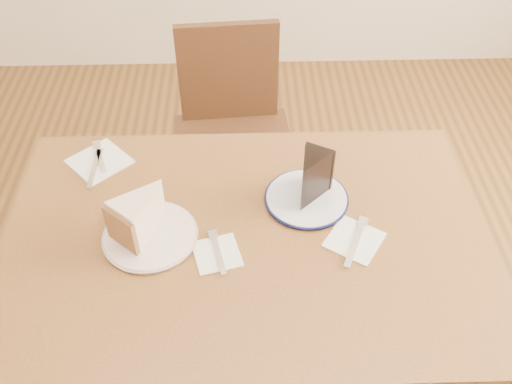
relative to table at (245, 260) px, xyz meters
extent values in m
plane|color=#472C12|center=(0.00, 0.00, -0.65)|extent=(4.00, 4.00, 0.00)
cube|color=#503015|center=(0.00, 0.00, 0.08)|extent=(1.20, 0.80, 0.04)
cylinder|color=black|center=(-0.54, 0.34, -0.30)|extent=(0.06, 0.06, 0.71)
cylinder|color=black|center=(0.54, 0.34, -0.30)|extent=(0.06, 0.06, 0.71)
cube|color=black|center=(-0.03, 0.66, -0.19)|extent=(0.46, 0.46, 0.04)
cylinder|color=black|center=(0.13, 0.85, -0.43)|extent=(0.04, 0.04, 0.44)
cylinder|color=black|center=(-0.23, 0.82, -0.43)|extent=(0.04, 0.04, 0.44)
cylinder|color=black|center=(0.16, 0.49, -0.43)|extent=(0.04, 0.04, 0.44)
cylinder|color=black|center=(-0.20, 0.46, -0.43)|extent=(0.04, 0.04, 0.44)
cube|color=black|center=(-0.05, 0.85, 0.02)|extent=(0.37, 0.06, 0.39)
cylinder|color=silver|center=(-0.23, 0.00, 0.10)|extent=(0.22, 0.22, 0.01)
cylinder|color=white|center=(0.16, 0.12, 0.10)|extent=(0.21, 0.21, 0.01)
cube|color=white|center=(-0.07, -0.06, 0.10)|extent=(0.13, 0.13, 0.00)
cube|color=white|center=(0.27, -0.03, 0.10)|extent=(0.17, 0.17, 0.00)
cube|color=white|center=(-0.40, 0.28, 0.10)|extent=(0.20, 0.20, 0.00)
cube|color=silver|center=(-0.07, -0.06, 0.10)|extent=(0.05, 0.14, 0.00)
cube|color=silver|center=(0.27, -0.03, 0.10)|extent=(0.08, 0.16, 0.00)
cube|color=silver|center=(-0.41, 0.30, 0.10)|extent=(0.06, 0.14, 0.00)
cube|color=silver|center=(-0.41, 0.25, 0.10)|extent=(0.02, 0.16, 0.00)
camera|label=1|loc=(0.00, -0.93, 1.17)|focal=40.00mm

